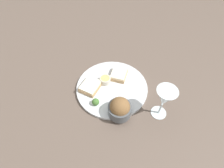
# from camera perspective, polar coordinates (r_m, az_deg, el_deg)

# --- Properties ---
(ground_plane) EXTENTS (4.00, 4.00, 0.00)m
(ground_plane) POSITION_cam_1_polar(r_m,az_deg,el_deg) (0.81, 0.00, -1.49)
(ground_plane) COLOR brown
(dinner_plate) EXTENTS (0.32, 0.32, 0.01)m
(dinner_plate) POSITION_cam_1_polar(r_m,az_deg,el_deg) (0.80, 0.00, -1.20)
(dinner_plate) COLOR silver
(dinner_plate) RESTS_ON ground_plane
(salad_bowl) EXTENTS (0.09, 0.09, 0.09)m
(salad_bowl) POSITION_cam_1_polar(r_m,az_deg,el_deg) (0.69, 2.55, -7.95)
(salad_bowl) COLOR #4C5156
(salad_bowl) RESTS_ON dinner_plate
(sauce_ramekin) EXTENTS (0.05, 0.05, 0.03)m
(sauce_ramekin) POSITION_cam_1_polar(r_m,az_deg,el_deg) (0.80, -2.22, 1.36)
(sauce_ramekin) COLOR beige
(sauce_ramekin) RESTS_ON dinner_plate
(cheese_toast_near) EXTENTS (0.11, 0.10, 0.03)m
(cheese_toast_near) POSITION_cam_1_polar(r_m,az_deg,el_deg) (0.79, -7.02, -0.70)
(cheese_toast_near) COLOR tan
(cheese_toast_near) RESTS_ON dinner_plate
(cheese_toast_far) EXTENTS (0.09, 0.08, 0.03)m
(cheese_toast_far) POSITION_cam_1_polar(r_m,az_deg,el_deg) (0.83, 2.23, 3.14)
(cheese_toast_far) COLOR tan
(cheese_toast_far) RESTS_ON dinner_plate
(wine_glass) EXTENTS (0.08, 0.08, 0.16)m
(wine_glass) POSITION_cam_1_polar(r_m,az_deg,el_deg) (0.67, 16.76, -4.54)
(wine_glass) COLOR silver
(wine_glass) RESTS_ON ground_plane
(garnish) EXTENTS (0.03, 0.03, 0.03)m
(garnish) POSITION_cam_1_polar(r_m,az_deg,el_deg) (0.73, -5.37, -5.83)
(garnish) COLOR #477533
(garnish) RESTS_ON dinner_plate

